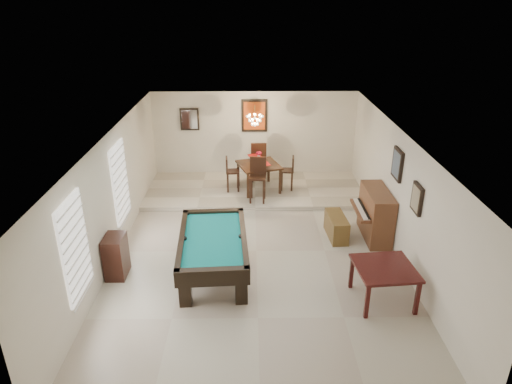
{
  "coord_description": "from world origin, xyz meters",
  "views": [
    {
      "loc": [
        -0.11,
        -8.63,
        5.18
      ],
      "look_at": [
        0.0,
        0.6,
        1.15
      ],
      "focal_mm": 32.0,
      "sensor_mm": 36.0,
      "label": 1
    }
  ],
  "objects_px": {
    "apothecary_chest": "(116,256)",
    "dining_chair_north": "(258,161)",
    "square_table": "(383,284)",
    "upright_piano": "(370,214)",
    "dining_table": "(259,175)",
    "flower_vase": "(259,155)",
    "dining_chair_east": "(287,173)",
    "dining_chair_west": "(233,174)",
    "dining_chair_south": "(258,180)",
    "pool_table": "(214,256)",
    "chandelier": "(255,116)",
    "piano_bench": "(336,226)"
  },
  "relations": [
    {
      "from": "upright_piano",
      "to": "dining_chair_south",
      "type": "bearing_deg",
      "value": 145.51
    },
    {
      "from": "upright_piano",
      "to": "dining_chair_north",
      "type": "xyz_separation_m",
      "value": [
        -2.49,
        3.25,
        0.14
      ]
    },
    {
      "from": "flower_vase",
      "to": "dining_chair_south",
      "type": "distance_m",
      "value": 0.89
    },
    {
      "from": "apothecary_chest",
      "to": "dining_chair_east",
      "type": "height_order",
      "value": "dining_chair_east"
    },
    {
      "from": "dining_chair_west",
      "to": "pool_table",
      "type": "bearing_deg",
      "value": 172.7
    },
    {
      "from": "dining_chair_south",
      "to": "dining_chair_east",
      "type": "height_order",
      "value": "dining_chair_south"
    },
    {
      "from": "dining_chair_east",
      "to": "chandelier",
      "type": "height_order",
      "value": "chandelier"
    },
    {
      "from": "chandelier",
      "to": "pool_table",
      "type": "bearing_deg",
      "value": -101.97
    },
    {
      "from": "dining_chair_south",
      "to": "dining_chair_west",
      "type": "height_order",
      "value": "dining_chair_south"
    },
    {
      "from": "flower_vase",
      "to": "dining_chair_north",
      "type": "height_order",
      "value": "dining_chair_north"
    },
    {
      "from": "piano_bench",
      "to": "upright_piano",
      "type": "bearing_deg",
      "value": 0.59
    },
    {
      "from": "piano_bench",
      "to": "dining_chair_north",
      "type": "xyz_separation_m",
      "value": [
        -1.74,
        3.26,
        0.45
      ]
    },
    {
      "from": "dining_chair_south",
      "to": "dining_chair_west",
      "type": "distance_m",
      "value": 1.0
    },
    {
      "from": "pool_table",
      "to": "chandelier",
      "type": "xyz_separation_m",
      "value": [
        0.86,
        4.05,
        1.8
      ]
    },
    {
      "from": "upright_piano",
      "to": "chandelier",
      "type": "bearing_deg",
      "value": 135.33
    },
    {
      "from": "upright_piano",
      "to": "dining_table",
      "type": "bearing_deg",
      "value": 134.63
    },
    {
      "from": "square_table",
      "to": "piano_bench",
      "type": "bearing_deg",
      "value": 100.09
    },
    {
      "from": "upright_piano",
      "to": "flower_vase",
      "type": "bearing_deg",
      "value": 134.63
    },
    {
      "from": "square_table",
      "to": "piano_bench",
      "type": "height_order",
      "value": "square_table"
    },
    {
      "from": "apothecary_chest",
      "to": "dining_table",
      "type": "xyz_separation_m",
      "value": [
        2.89,
        4.03,
        0.13
      ]
    },
    {
      "from": "apothecary_chest",
      "to": "dining_chair_north",
      "type": "bearing_deg",
      "value": 58.73
    },
    {
      "from": "square_table",
      "to": "piano_bench",
      "type": "relative_size",
      "value": 1.09
    },
    {
      "from": "dining_chair_south",
      "to": "dining_chair_north",
      "type": "bearing_deg",
      "value": 93.67
    },
    {
      "from": "chandelier",
      "to": "dining_chair_west",
      "type": "bearing_deg",
      "value": -171.64
    },
    {
      "from": "apothecary_chest",
      "to": "dining_chair_west",
      "type": "distance_m",
      "value": 4.54
    },
    {
      "from": "dining_chair_north",
      "to": "dining_chair_east",
      "type": "height_order",
      "value": "dining_chair_north"
    },
    {
      "from": "pool_table",
      "to": "dining_chair_south",
      "type": "relative_size",
      "value": 2.07
    },
    {
      "from": "square_table",
      "to": "dining_table",
      "type": "relative_size",
      "value": 0.98
    },
    {
      "from": "piano_bench",
      "to": "flower_vase",
      "type": "relative_size",
      "value": 3.65
    },
    {
      "from": "dining_table",
      "to": "flower_vase",
      "type": "bearing_deg",
      "value": 0.0
    },
    {
      "from": "square_table",
      "to": "piano_bench",
      "type": "distance_m",
      "value": 2.43
    },
    {
      "from": "dining_chair_south",
      "to": "chandelier",
      "type": "xyz_separation_m",
      "value": [
        -0.06,
        0.83,
        1.5
      ]
    },
    {
      "from": "piano_bench",
      "to": "dining_chair_west",
      "type": "xyz_separation_m",
      "value": [
        -2.46,
        2.48,
        0.34
      ]
    },
    {
      "from": "pool_table",
      "to": "chandelier",
      "type": "relative_size",
      "value": 4.02
    },
    {
      "from": "dining_chair_west",
      "to": "dining_chair_east",
      "type": "relative_size",
      "value": 1.01
    },
    {
      "from": "piano_bench",
      "to": "apothecary_chest",
      "type": "height_order",
      "value": "apothecary_chest"
    },
    {
      "from": "dining_chair_south",
      "to": "piano_bench",
      "type": "bearing_deg",
      "value": -38.82
    },
    {
      "from": "square_table",
      "to": "upright_piano",
      "type": "relative_size",
      "value": 0.75
    },
    {
      "from": "pool_table",
      "to": "apothecary_chest",
      "type": "distance_m",
      "value": 1.92
    },
    {
      "from": "piano_bench",
      "to": "dining_chair_east",
      "type": "height_order",
      "value": "dining_chair_east"
    },
    {
      "from": "upright_piano",
      "to": "dining_chair_north",
      "type": "distance_m",
      "value": 4.09
    },
    {
      "from": "square_table",
      "to": "dining_chair_west",
      "type": "relative_size",
      "value": 1.07
    },
    {
      "from": "apothecary_chest",
      "to": "dining_chair_north",
      "type": "height_order",
      "value": "dining_chair_north"
    },
    {
      "from": "pool_table",
      "to": "dining_table",
      "type": "relative_size",
      "value": 2.29
    },
    {
      "from": "piano_bench",
      "to": "flower_vase",
      "type": "height_order",
      "value": "flower_vase"
    },
    {
      "from": "square_table",
      "to": "upright_piano",
      "type": "distance_m",
      "value": 2.43
    },
    {
      "from": "pool_table",
      "to": "square_table",
      "type": "height_order",
      "value": "pool_table"
    },
    {
      "from": "pool_table",
      "to": "flower_vase",
      "type": "distance_m",
      "value": 4.19
    },
    {
      "from": "square_table",
      "to": "apothecary_chest",
      "type": "height_order",
      "value": "apothecary_chest"
    },
    {
      "from": "dining_chair_north",
      "to": "flower_vase",
      "type": "bearing_deg",
      "value": 88.85
    }
  ]
}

